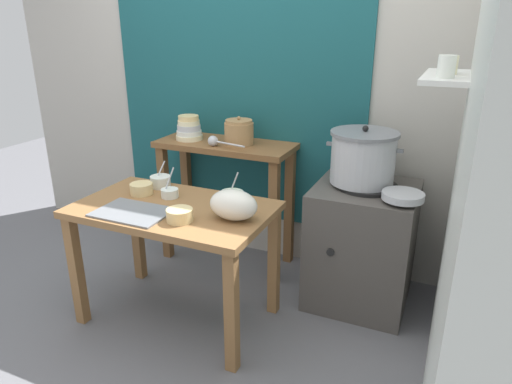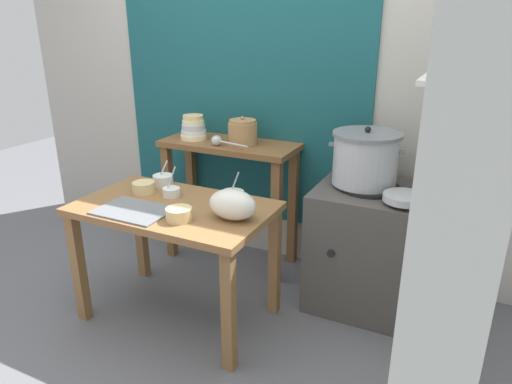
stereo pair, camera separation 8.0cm
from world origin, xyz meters
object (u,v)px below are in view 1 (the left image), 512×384
at_px(clay_pot, 239,132).
at_px(prep_bowl_3, 160,181).
at_px(stove_block, 362,244).
at_px(prep_bowl_0, 232,196).
at_px(prep_bowl_1, 180,215).
at_px(steamer_pot, 363,157).
at_px(plastic_bag, 233,205).
at_px(prep_bowl_2, 170,192).
at_px(serving_tray, 133,212).
at_px(bowl_stack_enamel, 189,129).
at_px(prep_bowl_4, 141,188).
at_px(ladle, 214,141).
at_px(prep_table, 174,224).
at_px(back_shelf_table, 226,173).
at_px(wide_pan, 403,196).

distance_m(clay_pot, prep_bowl_3, 0.64).
xyz_separation_m(stove_block, prep_bowl_0, (-0.67, -0.45, 0.37)).
height_order(prep_bowl_1, prep_bowl_3, prep_bowl_3).
relative_size(steamer_pot, clay_pot, 2.26).
height_order(plastic_bag, prep_bowl_2, prep_bowl_2).
height_order(serving_tray, prep_bowl_3, prep_bowl_3).
relative_size(bowl_stack_enamel, prep_bowl_1, 1.36).
height_order(prep_bowl_1, prep_bowl_4, prep_bowl_4).
xyz_separation_m(ladle, prep_bowl_1, (0.23, -0.80, -0.18)).
bearing_deg(serving_tray, steamer_pot, 38.27).
height_order(prep_bowl_0, prep_bowl_1, prep_bowl_0).
bearing_deg(clay_pot, prep_bowl_0, -67.91).
xyz_separation_m(prep_table, bowl_stack_enamel, (-0.34, 0.74, 0.37)).
bearing_deg(steamer_pot, ladle, -179.39).
bearing_deg(serving_tray, clay_pot, 78.97).
bearing_deg(ladle, plastic_bag, -54.67).
height_order(prep_table, steamer_pot, steamer_pot).
distance_m(bowl_stack_enamel, serving_tray, 0.97).
height_order(serving_tray, prep_bowl_1, prep_bowl_1).
relative_size(prep_table, prep_bowl_1, 8.01).
height_order(back_shelf_table, plastic_bag, back_shelf_table).
relative_size(clay_pot, prep_bowl_0, 1.11).
relative_size(prep_table, plastic_bag, 4.22).
bearing_deg(stove_block, steamer_pot, 153.38).
bearing_deg(wide_pan, steamer_pot, 144.52).
height_order(ladle, plastic_bag, ladle).
xyz_separation_m(serving_tray, plastic_bag, (0.53, 0.15, 0.08)).
xyz_separation_m(stove_block, prep_bowl_3, (-1.19, -0.40, 0.37)).
bearing_deg(stove_block, plastic_bag, -130.19).
distance_m(steamer_pot, prep_bowl_4, 1.32).
bearing_deg(prep_bowl_1, prep_bowl_2, 131.97).
distance_m(clay_pot, prep_bowl_0, 0.67).
bearing_deg(steamer_pot, prep_bowl_1, -133.06).
distance_m(stove_block, prep_bowl_0, 0.89).
bearing_deg(ladle, prep_bowl_3, -111.95).
height_order(back_shelf_table, clay_pot, clay_pot).
relative_size(plastic_bag, prep_bowl_2, 1.49).
distance_m(prep_bowl_2, prep_bowl_4, 0.18).
bearing_deg(prep_bowl_3, back_shelf_table, 71.08).
xyz_separation_m(bowl_stack_enamel, prep_bowl_3, (0.09, -0.50, -0.22)).
xyz_separation_m(plastic_bag, prep_bowl_1, (-0.24, -0.13, -0.04)).
bearing_deg(back_shelf_table, clay_pot, 0.00).
bearing_deg(ladle, prep_bowl_4, -108.99).
height_order(back_shelf_table, ladle, ladle).
bearing_deg(prep_bowl_4, back_shelf_table, 72.89).
distance_m(stove_block, prep_bowl_1, 1.19).
bearing_deg(serving_tray, prep_bowl_2, 80.49).
relative_size(ladle, plastic_bag, 1.13).
bearing_deg(prep_bowl_0, wide_pan, 17.58).
bearing_deg(ladle, steamer_pot, 0.61).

